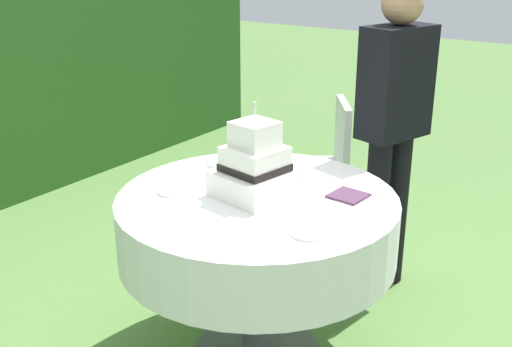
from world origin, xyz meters
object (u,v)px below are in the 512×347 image
(standing_person, at_px, (393,121))
(garden_chair, at_px, (325,159))
(serving_plate_far, at_px, (308,233))
(serving_plate_left, at_px, (222,163))
(wedding_cake, at_px, (255,168))
(serving_plate_near, at_px, (174,191))
(cake_table, at_px, (257,227))
(napkin_stack, at_px, (348,196))

(standing_person, bearing_deg, garden_chair, 61.70)
(serving_plate_far, bearing_deg, serving_plate_left, 59.94)
(standing_person, bearing_deg, serving_plate_left, 139.36)
(garden_chair, bearing_deg, wedding_cake, -165.19)
(serving_plate_far, relative_size, garden_chair, 0.15)
(serving_plate_near, relative_size, serving_plate_left, 1.00)
(cake_table, distance_m, standing_person, 0.97)
(serving_plate_left, bearing_deg, standing_person, -40.64)
(garden_chair, relative_size, standing_person, 0.56)
(serving_plate_far, relative_size, serving_plate_left, 0.91)
(cake_table, relative_size, serving_plate_far, 9.09)
(serving_plate_far, xyz_separation_m, serving_plate_left, (0.42, 0.72, 0.00))
(serving_plate_near, bearing_deg, cake_table, -62.91)
(napkin_stack, xyz_separation_m, standing_person, (0.68, 0.11, 0.15))
(cake_table, relative_size, standing_person, 0.74)
(napkin_stack, bearing_deg, wedding_cake, 121.62)
(cake_table, distance_m, serving_plate_far, 0.43)
(wedding_cake, height_order, napkin_stack, wedding_cake)
(serving_plate_near, bearing_deg, serving_plate_left, 6.80)
(wedding_cake, height_order, serving_plate_near, wedding_cake)
(cake_table, height_order, serving_plate_near, serving_plate_near)
(napkin_stack, bearing_deg, cake_table, 124.55)
(serving_plate_near, xyz_separation_m, serving_plate_left, (0.39, 0.05, 0.00))
(napkin_stack, height_order, garden_chair, garden_chair)
(serving_plate_left, xyz_separation_m, garden_chair, (0.95, -0.04, -0.24))
(cake_table, height_order, garden_chair, garden_chair)
(serving_plate_far, bearing_deg, cake_table, 62.53)
(serving_plate_near, xyz_separation_m, garden_chair, (1.35, 0.01, -0.24))
(serving_plate_near, relative_size, standing_person, 0.09)
(serving_plate_near, distance_m, serving_plate_far, 0.68)
(wedding_cake, distance_m, standing_person, 0.91)
(napkin_stack, xyz_separation_m, garden_chair, (0.97, 0.64, -0.24))
(napkin_stack, height_order, standing_person, standing_person)
(serving_plate_far, xyz_separation_m, garden_chair, (1.37, 0.69, -0.24))
(cake_table, relative_size, serving_plate_near, 8.36)
(serving_plate_near, height_order, serving_plate_far, same)
(serving_plate_near, distance_m, napkin_stack, 0.74)
(serving_plate_far, bearing_deg, wedding_cake, 62.39)
(serving_plate_near, relative_size, serving_plate_far, 1.09)
(cake_table, distance_m, napkin_stack, 0.41)
(serving_plate_near, bearing_deg, serving_plate_far, -92.00)
(napkin_stack, distance_m, standing_person, 0.71)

